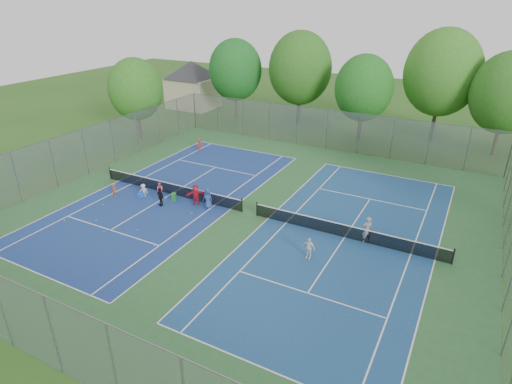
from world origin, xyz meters
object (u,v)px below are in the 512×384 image
net_left (171,189)px  net_right (345,231)px  ball_crate (141,195)px  ball_hopper (174,197)px  instructor (367,230)px

net_left → net_right: bearing=0.0°
net_right → net_left: bearing=180.0°
ball_crate → net_right: bearing=5.8°
ball_hopper → ball_crate: bearing=-164.1°
instructor → net_left: bearing=-34.6°
ball_crate → instructor: bearing=5.7°
ball_crate → ball_hopper: size_ratio=0.63×
net_left → ball_hopper: bearing=-41.4°
net_right → ball_hopper: 13.08m
ball_crate → ball_hopper: 2.74m
net_left → ball_hopper: 1.27m
net_left → net_right: (14.00, 0.00, 0.00)m
net_right → ball_crate: 15.77m
ball_hopper → instructor: 14.42m
net_left → instructor: instructor is taller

